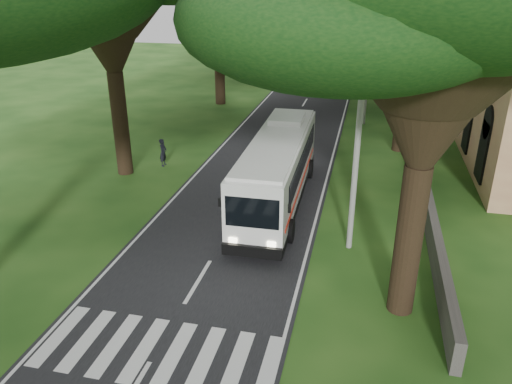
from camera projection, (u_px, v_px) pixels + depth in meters
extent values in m
plane|color=#183F12|center=(179.00, 313.00, 17.42)|extent=(140.00, 140.00, 0.00)
cube|color=black|center=(293.00, 123.00, 39.74)|extent=(8.00, 120.00, 0.04)
cube|color=silver|center=(156.00, 352.00, 15.63)|extent=(8.00, 3.00, 0.01)
cube|color=#383533|center=(411.00, 126.00, 36.76)|extent=(0.35, 50.00, 1.20)
cylinder|color=gray|center=(356.00, 160.00, 20.04)|extent=(0.24, 0.24, 8.00)
cube|color=gray|center=(363.00, 75.00, 18.68)|extent=(1.60, 0.10, 0.10)
cube|color=gray|center=(362.00, 91.00, 18.92)|extent=(1.20, 0.10, 0.10)
cylinder|color=gray|center=(368.00, 73.00, 37.90)|extent=(0.24, 0.24, 8.00)
cube|color=gray|center=(372.00, 26.00, 36.54)|extent=(1.60, 0.10, 0.10)
cube|color=gray|center=(371.00, 34.00, 36.78)|extent=(1.20, 0.10, 0.10)
cylinder|color=gray|center=(372.00, 41.00, 55.76)|extent=(0.24, 0.24, 8.00)
cube|color=gray|center=(375.00, 9.00, 54.40)|extent=(1.60, 0.10, 0.10)
cube|color=gray|center=(374.00, 15.00, 54.64)|extent=(1.20, 0.10, 0.10)
cylinder|color=black|center=(121.00, 124.00, 28.59)|extent=(0.90, 0.90, 5.94)
cone|color=black|center=(111.00, 36.00, 26.64)|extent=(3.20, 3.20, 3.80)
cylinder|color=black|center=(220.00, 68.00, 44.45)|extent=(0.90, 0.90, 6.49)
cone|color=black|center=(218.00, 6.00, 42.39)|extent=(3.20, 3.20, 3.80)
cylinder|color=black|center=(254.00, 45.00, 60.86)|extent=(0.90, 0.90, 5.86)
cone|color=black|center=(254.00, 3.00, 58.92)|extent=(3.20, 3.20, 3.80)
cylinder|color=black|center=(409.00, 242.00, 16.58)|extent=(0.90, 0.90, 5.40)
cone|color=black|center=(428.00, 106.00, 14.74)|extent=(3.20, 3.20, 3.80)
cylinder|color=black|center=(404.00, 102.00, 32.33)|extent=(0.90, 0.90, 6.51)
cone|color=black|center=(414.00, 18.00, 30.27)|extent=(3.20, 3.20, 3.80)
cylinder|color=black|center=(390.00, 66.00, 48.75)|extent=(0.90, 0.90, 5.30)
cone|color=black|center=(396.00, 17.00, 46.93)|extent=(3.20, 3.20, 3.80)
cylinder|color=black|center=(397.00, 39.00, 64.37)|extent=(0.90, 0.90, 6.52)
cube|color=white|center=(278.00, 168.00, 25.10)|extent=(2.69, 11.99, 2.94)
cube|color=black|center=(279.00, 158.00, 25.20)|extent=(2.71, 9.80, 1.10)
cube|color=black|center=(277.00, 194.00, 25.67)|extent=(2.73, 12.03, 0.35)
cube|color=red|center=(277.00, 180.00, 25.37)|extent=(2.72, 10.80, 0.18)
cube|color=white|center=(278.00, 139.00, 24.49)|extent=(2.48, 11.39, 0.18)
cylinder|color=black|center=(235.00, 225.00, 22.32)|extent=(0.37, 1.10, 1.10)
cylinder|color=black|center=(290.00, 231.00, 21.84)|extent=(0.37, 1.10, 1.10)
cylinder|color=black|center=(267.00, 166.00, 29.28)|extent=(0.37, 1.10, 1.10)
cylinder|color=black|center=(309.00, 169.00, 28.81)|extent=(0.37, 1.10, 1.10)
imported|color=#9D9DA1|center=(286.00, 80.00, 52.56)|extent=(2.76, 4.19, 1.33)
imported|color=#25214F|center=(299.00, 65.00, 61.34)|extent=(1.83, 3.89, 1.23)
imported|color=maroon|center=(336.00, 55.00, 68.55)|extent=(2.91, 5.29, 1.45)
imported|color=black|center=(163.00, 152.00, 30.56)|extent=(0.41, 0.62, 1.70)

